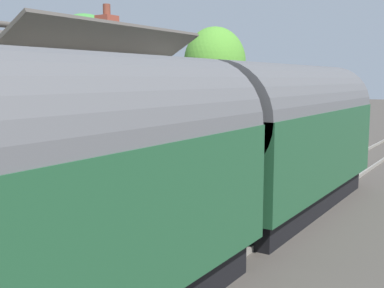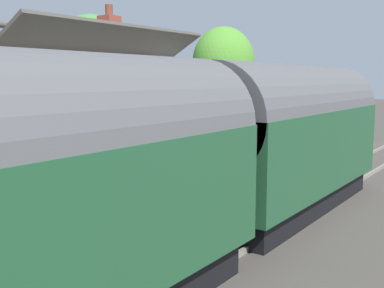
{
  "view_description": "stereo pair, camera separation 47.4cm",
  "coord_description": "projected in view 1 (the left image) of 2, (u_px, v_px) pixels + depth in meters",
  "views": [
    {
      "loc": [
        -14.79,
        -6.16,
        3.91
      ],
      "look_at": [
        -2.95,
        1.5,
        1.97
      ],
      "focal_mm": 44.79,
      "sensor_mm": 36.0,
      "label": 1
    },
    {
      "loc": [
        -14.53,
        -6.55,
        3.91
      ],
      "look_at": [
        -2.95,
        1.5,
        1.97
      ],
      "focal_mm": 44.79,
      "sensor_mm": 36.0,
      "label": 2
    }
  ],
  "objects": [
    {
      "name": "planter_edge_near",
      "position": [
        321.0,
        123.0,
        26.54
      ],
      "size": [
        0.57,
        0.57,
        0.9
      ],
      "color": "teal",
      "rests_on": "platform"
    },
    {
      "name": "tree_distant",
      "position": [
        215.0,
        62.0,
        29.65
      ],
      "size": [
        4.21,
        3.69,
        7.07
      ],
      "color": "#4C3828",
      "rests_on": "ground"
    },
    {
      "name": "planter_edge_far",
      "position": [
        190.0,
        138.0,
        20.21
      ],
      "size": [
        0.48,
        0.48,
        0.8
      ],
      "color": "gray",
      "rests_on": "platform"
    },
    {
      "name": "rail_near",
      "position": [
        324.0,
        200.0,
        15.27
      ],
      "size": [
        52.0,
        0.08,
        0.14
      ],
      "primitive_type": "cube",
      "color": "gray",
      "rests_on": "ground"
    },
    {
      "name": "bench_near_building",
      "position": [
        293.0,
        125.0,
        25.52
      ],
      "size": [
        1.4,
        0.44,
        0.88
      ],
      "color": "teal",
      "rests_on": "platform"
    },
    {
      "name": "platform",
      "position": [
        182.0,
        169.0,
        18.16
      ],
      "size": [
        32.0,
        5.73,
        0.97
      ],
      "primitive_type": "cube",
      "color": "#A39B8C",
      "rests_on": "ground"
    },
    {
      "name": "station_sign_board",
      "position": [
        286.0,
        118.0,
        21.2
      ],
      "size": [
        0.96,
        0.06,
        1.57
      ],
      "color": "black",
      "rests_on": "platform"
    },
    {
      "name": "train",
      "position": [
        219.0,
        154.0,
        10.77
      ],
      "size": [
        17.09,
        2.73,
        4.32
      ],
      "color": "black",
      "rests_on": "ground"
    },
    {
      "name": "platform_edge_coping",
      "position": [
        246.0,
        163.0,
        16.65
      ],
      "size": [
        32.0,
        0.36,
        0.02
      ],
      "primitive_type": "cube",
      "color": "beige",
      "rests_on": "platform"
    },
    {
      "name": "station_building",
      "position": [
        75.0,
        121.0,
        14.54
      ],
      "size": [
        6.87,
        4.66,
        5.3
      ],
      "color": "white",
      "rests_on": "platform"
    },
    {
      "name": "bench_platform_end",
      "position": [
        232.0,
        140.0,
        19.36
      ],
      "size": [
        1.42,
        0.49,
        0.88
      ],
      "color": "teal",
      "rests_on": "platform"
    },
    {
      "name": "planter_corner_building",
      "position": [
        265.0,
        127.0,
        26.1
      ],
      "size": [
        0.73,
        0.32,
        0.65
      ],
      "color": "black",
      "rests_on": "platform"
    },
    {
      "name": "ground_plane",
      "position": [
        277.0,
        195.0,
        16.15
      ],
      "size": [
        160.0,
        160.0,
        0.0
      ],
      "primitive_type": "plane",
      "color": "#423D38"
    },
    {
      "name": "rail_far",
      "position": [
        282.0,
        194.0,
        16.04
      ],
      "size": [
        52.0,
        0.08,
        0.14
      ],
      "primitive_type": "cube",
      "color": "gray",
      "rests_on": "ground"
    },
    {
      "name": "tree_far_right",
      "position": [
        86.0,
        58.0,
        20.46
      ],
      "size": [
        3.53,
        3.4,
        6.62
      ],
      "color": "#4C3828",
      "rests_on": "ground"
    }
  ]
}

